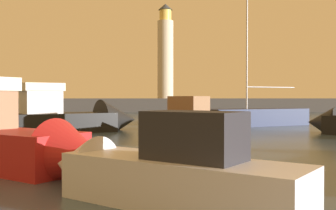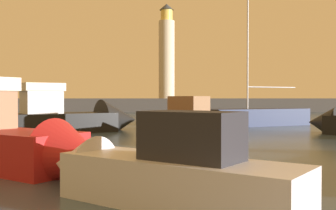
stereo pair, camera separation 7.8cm
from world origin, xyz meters
name	(u,v)px [view 1 (the left image)]	position (x,y,z in m)	size (l,w,h in m)	color
ground_plane	(182,124)	(0.00, 30.71, 0.00)	(220.00, 220.00, 0.00)	#384C60
breakwater	(170,105)	(0.00, 61.41, 1.04)	(74.87, 5.55, 2.08)	#423F3D
lighthouse	(165,54)	(-0.69, 61.41, 9.07)	(2.47, 2.47, 14.76)	beige
motorboat_0	(78,118)	(-7.08, 23.51, 0.87)	(9.34, 7.22, 3.75)	black
motorboat_2	(13,142)	(-6.35, 9.70, 0.84)	(7.28, 5.92, 3.11)	#B21E1E
motorboat_5	(201,125)	(0.21, 18.41, 0.74)	(5.35, 6.86, 2.48)	black
motorboat_6	(152,172)	(-2.17, 5.81, 0.63)	(5.85, 4.94, 2.12)	silver
sailboat_moored	(256,117)	(5.64, 28.96, 0.69)	(8.82, 5.70, 10.69)	#1E284C
mooring_buoy	(222,124)	(1.97, 22.59, 0.53)	(1.07, 1.07, 1.07)	red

